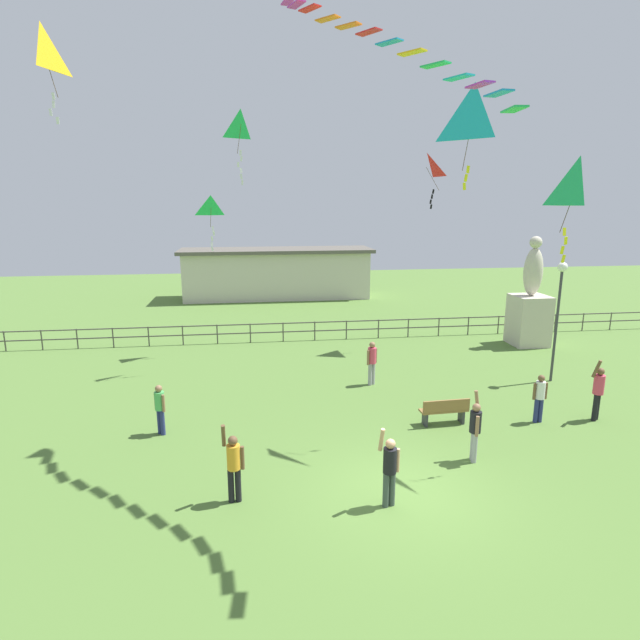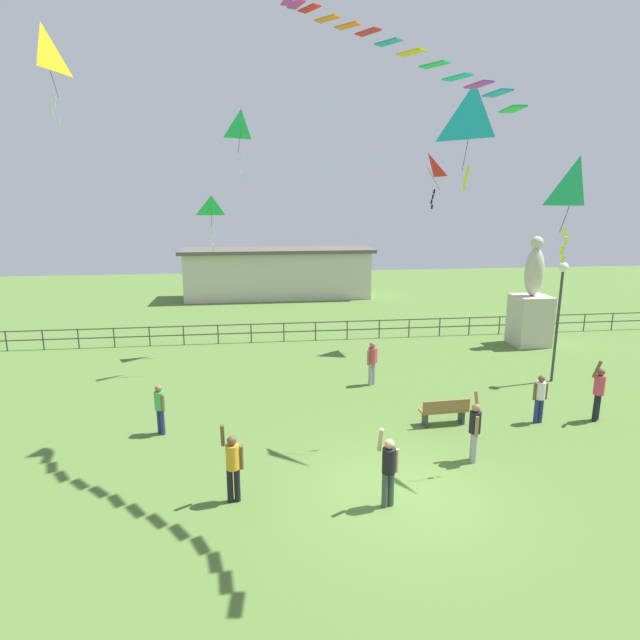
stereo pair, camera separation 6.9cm
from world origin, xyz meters
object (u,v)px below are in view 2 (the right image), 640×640
statue_monument (531,309)px  park_bench (444,411)px  kite_4 (242,128)px  kite_5 (473,115)px  kite_1 (577,186)px  person_1 (372,360)px  person_0 (233,463)px  person_2 (389,467)px  kite_2 (427,169)px  person_6 (475,428)px  person_3 (599,390)px  kite_3 (212,210)px  lamppost (560,296)px  person_5 (160,406)px  kite_0 (43,50)px  person_4 (540,396)px

statue_monument → park_bench: size_ratio=3.42×
kite_4 → kite_5: size_ratio=1.00×
kite_1 → kite_4: 12.16m
person_1 → kite_5: kite_5 is taller
person_0 → person_2: (3.46, -0.64, 0.01)m
person_0 → kite_4: (0.31, 9.83, 8.49)m
kite_2 → person_6: bearing=-100.9°
kite_2 → kite_5: (-1.85, -8.87, 0.82)m
park_bench → person_3: 4.90m
kite_3 → kite_5: 11.90m
kite_2 → kite_3: 9.56m
park_bench → kite_5: size_ratio=0.56×
person_2 → kite_2: 15.26m
person_6 → kite_2: size_ratio=0.82×
person_1 → person_2: bearing=-100.5°
lamppost → kite_5: size_ratio=1.68×
person_5 → kite_0: 10.63m
person_0 → kite_1: bearing=6.9°
kite_2 → person_0: bearing=-125.0°
statue_monument → person_5: bearing=-153.9°
person_6 → kite_1: (2.11, -0.06, 6.14)m
kite_4 → kite_0: bearing=-144.2°
park_bench → kite_3: (-7.38, 8.50, 5.95)m
person_2 → kite_5: size_ratio=0.70×
person_5 → kite_0: bearing=143.9°
kite_3 → kite_5: size_ratio=0.84×
person_2 → kite_1: size_ratio=0.77×
person_5 → park_bench: bearing=-3.3°
person_2 → person_4: (5.82, 3.80, -0.07)m
park_bench → person_4: size_ratio=0.98×
person_0 → person_2: size_ratio=0.99×
statue_monument → kite_2: kite_2 is taller
kite_3 → kite_1: bearing=-49.0°
person_1 → person_4: size_ratio=1.08×
park_bench → person_0: (-6.30, -3.37, 0.49)m
person_0 → kite_4: bearing=88.2°
person_2 → person_5: (-5.71, 4.50, -0.08)m
statue_monument → lamppost: statue_monument is taller
statue_monument → person_4: (-4.38, -8.49, -0.85)m
kite_1 → person_6: bearing=178.3°
kite_1 → kite_3: kite_1 is taller
kite_1 → kite_2: size_ratio=1.08×
person_6 → kite_2: 13.17m
person_1 → kite_0: (-10.01, -1.22, 9.94)m
lamppost → kite_1: (-3.51, -5.62, 3.78)m
kite_2 → person_2: bearing=-111.2°
kite_0 → kite_2: bearing=24.0°
person_5 → person_4: bearing=-3.5°
lamppost → person_1: lamppost is taller
person_2 → kite_5: kite_5 is taller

